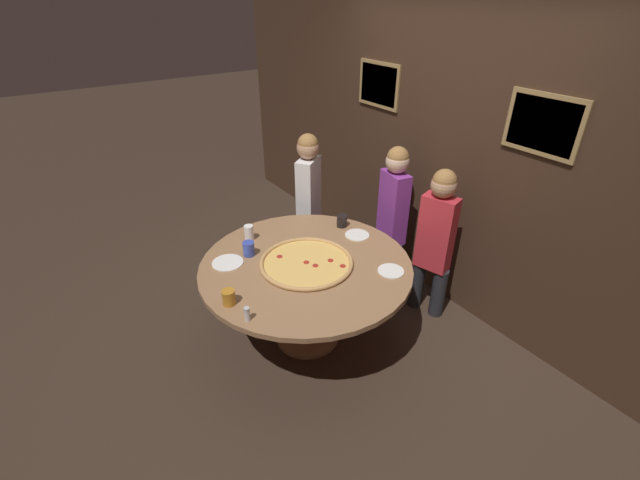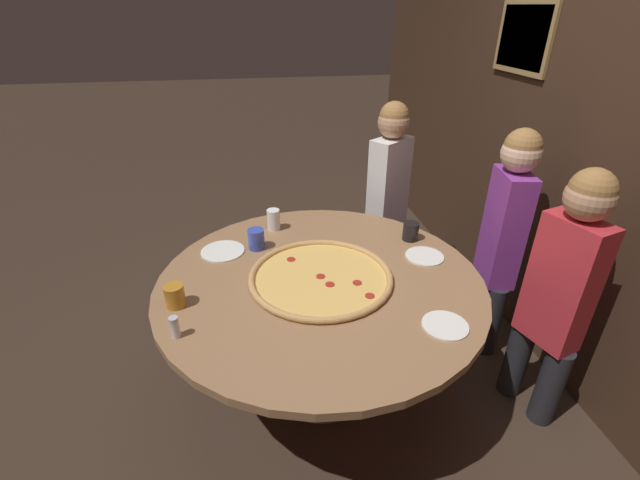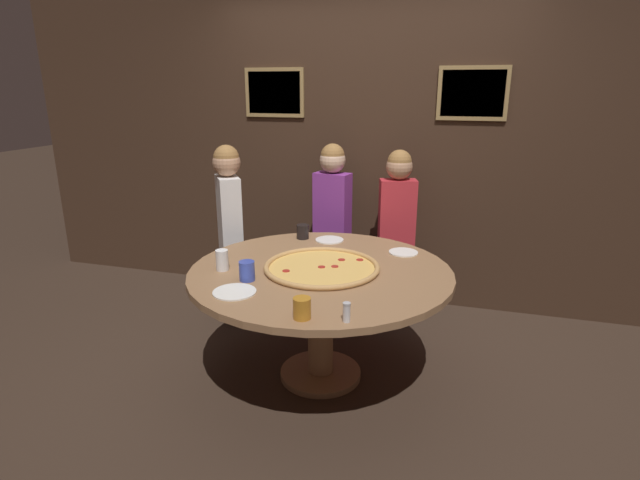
# 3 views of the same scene
# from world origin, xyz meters

# --- Properties ---
(ground_plane) EXTENTS (24.00, 24.00, 0.00)m
(ground_plane) POSITION_xyz_m (0.00, 0.00, 0.00)
(ground_plane) COLOR #38281E
(back_wall) EXTENTS (6.40, 0.08, 2.60)m
(back_wall) POSITION_xyz_m (0.00, 1.40, 1.30)
(back_wall) COLOR #3D281C
(back_wall) RESTS_ON ground_plane
(dining_table) EXTENTS (1.59, 1.59, 0.74)m
(dining_table) POSITION_xyz_m (0.00, 0.00, 0.61)
(dining_table) COLOR #936B47
(dining_table) RESTS_ON ground_plane
(giant_pizza) EXTENTS (0.70, 0.70, 0.03)m
(giant_pizza) POSITION_xyz_m (0.01, 0.00, 0.75)
(giant_pizza) COLOR #EAB75B
(giant_pizza) RESTS_ON dining_table
(drink_cup_centre_back) EXTENTS (0.08, 0.08, 0.13)m
(drink_cup_centre_back) POSITION_xyz_m (-0.56, -0.18, 0.80)
(drink_cup_centre_back) COLOR white
(drink_cup_centre_back) RESTS_ON dining_table
(drink_cup_near_right) EXTENTS (0.09, 0.09, 0.11)m
(drink_cup_near_right) POSITION_xyz_m (-0.35, -0.29, 0.80)
(drink_cup_near_right) COLOR #384CB7
(drink_cup_near_right) RESTS_ON dining_table
(drink_cup_beside_pizza) EXTENTS (0.09, 0.09, 0.10)m
(drink_cup_beside_pizza) POSITION_xyz_m (-0.30, 0.57, 0.79)
(drink_cup_beside_pizza) COLOR black
(drink_cup_beside_pizza) RESTS_ON dining_table
(drink_cup_far_right) EXTENTS (0.09, 0.09, 0.10)m
(drink_cup_far_right) POSITION_xyz_m (0.10, -0.67, 0.79)
(drink_cup_far_right) COLOR #BC7A23
(drink_cup_far_right) RESTS_ON dining_table
(white_plate_left_side) EXTENTS (0.20, 0.20, 0.01)m
(white_plate_left_side) POSITION_xyz_m (-0.10, 0.58, 0.74)
(white_plate_left_side) COLOR white
(white_plate_left_side) RESTS_ON dining_table
(white_plate_beside_cup) EXTENTS (0.23, 0.23, 0.01)m
(white_plate_beside_cup) POSITION_xyz_m (-0.34, -0.48, 0.74)
(white_plate_beside_cup) COLOR white
(white_plate_beside_cup) RESTS_ON dining_table
(white_plate_near_front) EXTENTS (0.19, 0.19, 0.01)m
(white_plate_near_front) POSITION_xyz_m (0.44, 0.45, 0.74)
(white_plate_near_front) COLOR white
(white_plate_near_front) RESTS_ON dining_table
(condiment_shaker) EXTENTS (0.04, 0.04, 0.10)m
(condiment_shaker) POSITION_xyz_m (0.32, -0.65, 0.79)
(condiment_shaker) COLOR silver
(condiment_shaker) RESTS_ON dining_table
(diner_side_left) EXTENTS (0.35, 0.22, 1.35)m
(diner_side_left) POSITION_xyz_m (0.31, 1.07, 0.76)
(diner_side_left) COLOR #232328
(diner_side_left) RESTS_ON ground_plane
(diner_side_right) EXTENTS (0.30, 0.36, 1.39)m
(diner_side_right) POSITION_xyz_m (-0.92, 0.64, 0.79)
(diner_side_right) COLOR #232328
(diner_side_right) RESTS_ON ground_plane
(diner_far_left) EXTENTS (0.36, 0.21, 1.37)m
(diner_far_left) POSITION_xyz_m (-0.22, 1.10, 0.78)
(diner_far_left) COLOR #232328
(diner_far_left) RESTS_ON ground_plane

